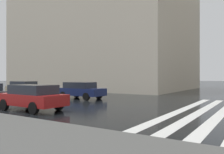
# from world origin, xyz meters

# --- Properties ---
(haussmann_block_mid) EXTENTS (18.99, 26.18, 19.17)m
(haussmann_block_mid) POSITION_xyz_m (22.00, 23.33, 9.39)
(haussmann_block_mid) COLOR beige
(haussmann_block_mid) RESTS_ON ground_plane
(car_navy) EXTENTS (1.85, 4.10, 1.41)m
(car_navy) POSITION_xyz_m (5.50, 14.31, 0.76)
(car_navy) COLOR navy
(car_navy) RESTS_ON ground_plane
(car_red) EXTENTS (1.85, 4.10, 1.41)m
(car_red) POSITION_xyz_m (-1.00, 12.17, 0.76)
(car_red) COLOR maroon
(car_red) RESTS_ON ground_plane
(car_champagne) EXTENTS (1.85, 4.10, 1.41)m
(car_champagne) POSITION_xyz_m (5.50, 21.95, 0.76)
(car_champagne) COLOR tan
(car_champagne) RESTS_ON ground_plane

